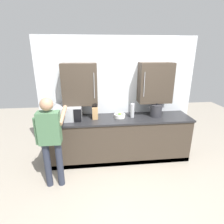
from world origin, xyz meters
name	(u,v)px	position (x,y,z in m)	size (l,w,h in m)	color
ground_plane	(126,184)	(0.00, 0.00, 0.00)	(9.68, 9.68, 0.00)	#9E9384
back_wall_tiled	(117,94)	(0.00, 1.16, 1.36)	(3.27, 0.44, 2.51)	silver
counter_unit	(119,138)	(0.00, 0.85, 0.46)	(2.95, 0.66, 0.93)	#3D3328
microwave_oven	(67,113)	(-1.03, 0.88, 1.06)	(0.60, 0.75, 0.27)	#B7BABF
stock_pot	(156,110)	(0.77, 0.86, 1.05)	(0.33, 0.23, 0.29)	#2D2D33
thermos_flask	(132,110)	(0.27, 0.87, 1.07)	(0.08, 0.08, 0.29)	#B7BABF
knife_block	(95,113)	(-0.48, 0.87, 1.05)	(0.11, 0.15, 0.33)	tan
fruit_bowl	(120,115)	(0.02, 0.88, 0.97)	(0.22, 0.22, 0.10)	white
person_figure	(50,136)	(-1.21, 0.14, 0.93)	(0.48, 0.55, 1.57)	#282D3D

